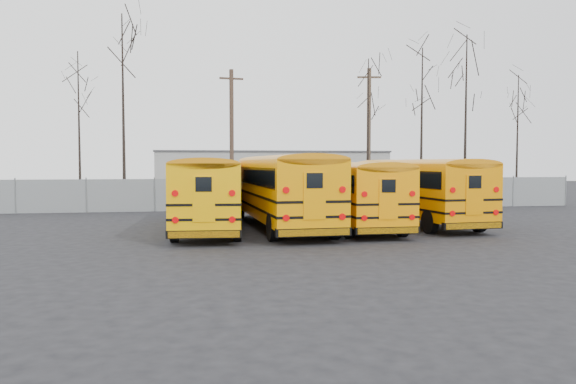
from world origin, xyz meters
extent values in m
plane|color=black|center=(0.00, 0.00, 0.00)|extent=(120.00, 120.00, 0.00)
cube|color=gray|center=(0.00, 12.00, 1.00)|extent=(40.00, 0.04, 2.00)
cube|color=#A8A8A3|center=(2.00, 32.00, 2.00)|extent=(22.00, 8.00, 4.00)
cylinder|color=black|center=(-6.42, -1.82, 0.52)|extent=(0.37, 1.06, 1.04)
cylinder|color=black|center=(-4.07, -2.00, 0.52)|extent=(0.37, 1.06, 1.04)
cylinder|color=black|center=(-5.76, 6.90, 0.52)|extent=(0.37, 1.06, 1.04)
cylinder|color=black|center=(-3.42, 6.73, 0.52)|extent=(0.37, 1.06, 1.04)
cube|color=#FFAE01|center=(-4.99, 1.47, 1.74)|extent=(3.33, 9.85, 2.45)
cube|color=#FFAE01|center=(-4.56, 7.18, 1.04)|extent=(2.47, 1.94, 1.04)
cube|color=black|center=(-5.01, 1.26, 2.29)|extent=(3.29, 8.82, 0.73)
cube|color=black|center=(-4.93, 2.35, 0.99)|extent=(3.49, 11.64, 0.09)
cube|color=black|center=(-4.93, 2.35, 1.51)|extent=(3.49, 11.64, 0.09)
cube|color=black|center=(-5.35, -3.26, 0.47)|extent=(2.68, 0.43, 0.29)
cube|color=black|center=(-4.50, 8.01, 0.47)|extent=(2.51, 0.40, 0.27)
cube|color=#FFAE01|center=(-5.36, -3.37, 1.72)|extent=(0.78, 0.10, 1.61)
cylinder|color=#B20505|center=(-6.35, -3.31, 0.99)|extent=(0.23, 0.06, 0.23)
cylinder|color=#B20505|center=(-4.37, -3.46, 0.99)|extent=(0.23, 0.06, 0.23)
cylinder|color=#B20505|center=(-6.35, -3.31, 1.93)|extent=(0.23, 0.06, 0.23)
cylinder|color=#B20505|center=(-4.37, -3.46, 1.93)|extent=(0.23, 0.06, 0.23)
cylinder|color=black|center=(-2.75, -2.19, 0.55)|extent=(0.36, 1.11, 1.10)
cylinder|color=black|center=(-0.28, -2.07, 0.55)|extent=(0.36, 1.11, 1.10)
cylinder|color=black|center=(-3.17, 7.01, 0.55)|extent=(0.36, 1.11, 1.10)
cylinder|color=black|center=(-0.69, 7.12, 0.55)|extent=(0.36, 1.11, 1.10)
cube|color=#F59401|center=(-1.68, 1.43, 1.84)|extent=(3.19, 10.30, 2.57)
cube|color=#F59401|center=(-1.95, 7.45, 1.10)|extent=(2.55, 1.97, 1.10)
cube|color=black|center=(-1.67, 1.21, 2.41)|extent=(3.19, 9.21, 0.77)
cube|color=black|center=(-1.72, 2.36, 1.04)|extent=(3.31, 12.19, 0.10)
cube|color=black|center=(-1.72, 2.36, 1.59)|extent=(3.31, 12.19, 0.10)
cube|color=black|center=(-1.45, -3.55, 0.49)|extent=(2.81, 0.37, 0.31)
cube|color=black|center=(-1.99, 8.32, 0.49)|extent=(2.64, 0.34, 0.28)
cube|color=#F59401|center=(-1.45, -3.67, 1.81)|extent=(0.82, 0.08, 1.70)
cylinder|color=#B20505|center=(-2.49, -3.73, 1.04)|extent=(0.24, 0.05, 0.24)
cylinder|color=#B20505|center=(-0.41, -3.64, 1.04)|extent=(0.24, 0.05, 0.24)
cylinder|color=#B20505|center=(-2.49, -3.73, 2.03)|extent=(0.24, 0.05, 0.24)
cylinder|color=#B20505|center=(-0.41, -3.64, 2.03)|extent=(0.24, 0.05, 0.24)
cylinder|color=black|center=(0.36, -1.85, 0.49)|extent=(0.28, 0.99, 0.99)
cylinder|color=black|center=(2.59, -1.83, 0.49)|extent=(0.28, 0.99, 0.99)
cylinder|color=black|center=(0.29, 6.46, 0.49)|extent=(0.28, 0.99, 0.99)
cylinder|color=black|center=(2.53, 6.48, 0.49)|extent=(0.28, 0.99, 0.99)
cube|color=#FF9101|center=(1.45, 1.38, 1.66)|extent=(2.55, 9.22, 2.32)
cube|color=#FF9101|center=(1.40, 6.82, 0.99)|extent=(2.24, 1.70, 0.99)
cube|color=black|center=(1.45, 1.18, 2.18)|extent=(2.58, 8.23, 0.69)
cube|color=black|center=(1.44, 2.22, 0.94)|extent=(2.59, 10.92, 0.09)
cube|color=black|center=(1.44, 2.22, 1.43)|extent=(2.59, 10.92, 0.09)
cube|color=black|center=(1.48, -3.12, 0.45)|extent=(2.53, 0.24, 0.28)
cube|color=black|center=(1.40, 7.61, 0.45)|extent=(2.38, 0.22, 0.26)
cube|color=#FF9101|center=(1.48, -3.23, 1.63)|extent=(0.74, 0.05, 1.53)
cylinder|color=#B20505|center=(0.55, -3.25, 0.94)|extent=(0.22, 0.04, 0.22)
cylinder|color=#B20505|center=(2.42, -3.24, 0.94)|extent=(0.22, 0.04, 0.22)
cylinder|color=#B20505|center=(0.55, -3.25, 1.83)|extent=(0.22, 0.04, 0.22)
cylinder|color=#B20505|center=(2.42, -3.24, 1.83)|extent=(0.22, 0.04, 0.22)
cylinder|color=black|center=(4.10, -1.08, 0.52)|extent=(0.37, 1.05, 1.03)
cylinder|color=black|center=(6.43, -0.89, 0.52)|extent=(0.37, 1.05, 1.03)
cylinder|color=black|center=(3.40, 7.58, 0.52)|extent=(0.37, 1.05, 1.03)
cylinder|color=black|center=(5.73, 7.77, 0.52)|extent=(0.37, 1.05, 1.03)
cube|color=orange|center=(4.99, 2.37, 1.73)|extent=(3.35, 9.80, 2.43)
cube|color=orange|center=(4.54, 8.04, 1.03)|extent=(2.46, 1.94, 1.03)
cube|color=black|center=(5.01, 2.16, 2.28)|extent=(3.31, 8.77, 0.72)
cube|color=black|center=(4.92, 3.24, 0.98)|extent=(3.53, 11.57, 0.09)
cube|color=black|center=(4.92, 3.24, 1.50)|extent=(3.53, 11.57, 0.09)
cube|color=black|center=(5.37, -2.33, 0.47)|extent=(2.66, 0.44, 0.29)
cube|color=black|center=(4.47, 8.86, 0.47)|extent=(2.49, 0.41, 0.27)
cube|color=orange|center=(5.38, -2.44, 1.71)|extent=(0.78, 0.10, 1.60)
cylinder|color=#B20505|center=(4.40, -2.53, 0.98)|extent=(0.23, 0.06, 0.23)
cylinder|color=#B20505|center=(6.36, -2.37, 0.98)|extent=(0.23, 0.06, 0.23)
cylinder|color=#B20505|center=(4.40, -2.53, 1.91)|extent=(0.23, 0.06, 0.23)
cylinder|color=#B20505|center=(6.36, -2.37, 1.91)|extent=(0.23, 0.06, 0.23)
cylinder|color=#443226|center=(-2.93, 16.68, 4.77)|extent=(0.30, 0.30, 9.54)
cube|color=#443226|center=(-2.93, 16.68, 8.91)|extent=(1.70, 0.37, 0.13)
cylinder|color=#4E3C2C|center=(7.79, 18.58, 5.12)|extent=(0.32, 0.32, 10.24)
cube|color=#4E3C2C|center=(7.79, 18.58, 9.56)|extent=(1.82, 0.43, 0.14)
cone|color=black|center=(-12.85, 14.73, 5.05)|extent=(0.26, 0.26, 10.11)
cone|color=black|center=(-10.16, 15.37, 6.38)|extent=(0.26, 0.26, 12.76)
cone|color=black|center=(6.62, 15.14, 5.16)|extent=(0.26, 0.26, 10.32)
cone|color=black|center=(10.75, 15.40, 5.64)|extent=(0.26, 0.26, 11.28)
cone|color=black|center=(13.57, 14.25, 6.03)|extent=(0.26, 0.26, 12.07)
cone|color=black|center=(18.11, 15.01, 4.73)|extent=(0.26, 0.26, 9.47)
camera|label=1|loc=(-5.79, -23.20, 3.00)|focal=35.00mm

